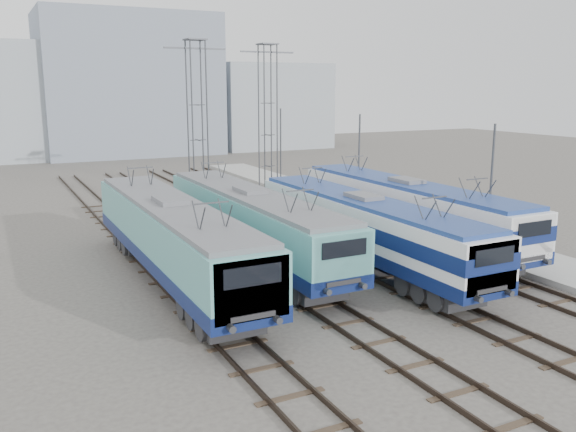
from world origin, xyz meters
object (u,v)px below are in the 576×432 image
at_px(mast_rear, 281,150).
at_px(locomotive_center_left, 252,221).
at_px(catenary_tower_east, 268,114).
at_px(mast_front, 490,194).
at_px(locomotive_far_left, 173,235).
at_px(locomotive_center_right, 365,225).
at_px(catenary_tower_west, 197,117).
at_px(mast_mid, 359,167).
at_px(locomotive_far_right, 408,207).

bearing_deg(mast_rear, locomotive_center_left, -119.78).
distance_m(catenary_tower_east, mast_front, 22.32).
xyz_separation_m(locomotive_far_left, mast_rear, (15.35, 20.46, 1.23)).
xyz_separation_m(locomotive_center_right, catenary_tower_west, (-2.25, 18.29, 4.45)).
xyz_separation_m(locomotive_center_left, mast_rear, (10.85, 18.96, 1.29)).
bearing_deg(mast_front, mast_rear, 90.00).
bearing_deg(locomotive_center_right, catenary_tower_east, 78.17).
height_order(mast_front, mast_rear, same).
bearing_deg(catenary_tower_east, catenary_tower_west, -162.90).
bearing_deg(mast_mid, mast_rear, 90.00).
height_order(locomotive_far_left, mast_rear, mast_rear).
relative_size(locomotive_far_left, mast_front, 2.61).
height_order(locomotive_far_right, mast_mid, mast_mid).
relative_size(catenary_tower_west, catenary_tower_east, 1.00).
distance_m(locomotive_center_right, catenary_tower_west, 18.95).
bearing_deg(catenary_tower_west, locomotive_center_left, -98.55).
xyz_separation_m(locomotive_far_right, mast_mid, (1.85, 7.80, 1.23)).
xyz_separation_m(locomotive_center_left, catenary_tower_west, (2.25, 14.96, 4.43)).
distance_m(locomotive_far_left, catenary_tower_east, 23.14).
distance_m(mast_mid, mast_rear, 12.00).
height_order(locomotive_far_left, mast_front, mast_front).
bearing_deg(locomotive_far_left, locomotive_center_left, 18.38).
height_order(locomotive_center_left, locomotive_far_right, locomotive_center_left).
relative_size(locomotive_center_left, catenary_tower_east, 1.48).
distance_m(locomotive_center_right, mast_rear, 23.21).
distance_m(catenary_tower_west, mast_front, 22.00).
relative_size(locomotive_far_left, locomotive_center_right, 1.07).
height_order(mast_front, mast_mid, same).
bearing_deg(mast_front, locomotive_center_right, 164.90).
relative_size(locomotive_far_left, mast_mid, 2.61).
xyz_separation_m(locomotive_center_left, locomotive_center_right, (4.50, -3.33, -0.02)).
distance_m(locomotive_center_right, mast_front, 6.71).
bearing_deg(mast_mid, locomotive_far_right, -103.35).
height_order(locomotive_far_right, catenary_tower_east, catenary_tower_east).
xyz_separation_m(locomotive_far_right, mast_rear, (1.85, 19.80, 1.23)).
relative_size(locomotive_far_left, catenary_tower_west, 1.52).
height_order(catenary_tower_west, mast_front, catenary_tower_west).
distance_m(catenary_tower_west, catenary_tower_east, 6.80).
bearing_deg(locomotive_far_left, catenary_tower_east, 54.33).
bearing_deg(catenary_tower_west, mast_rear, 24.94).
distance_m(locomotive_far_left, mast_mid, 17.57).
distance_m(locomotive_far_right, catenary_tower_east, 18.33).
bearing_deg(locomotive_far_left, locomotive_far_right, 2.80).
bearing_deg(mast_mid, catenary_tower_west, 137.07).
bearing_deg(catenary_tower_east, mast_front, -84.55).
xyz_separation_m(locomotive_far_left, catenary_tower_east, (13.25, 18.46, 4.37)).
xyz_separation_m(locomotive_far_left, mast_mid, (15.35, 8.46, 1.23)).
xyz_separation_m(locomotive_far_right, catenary_tower_east, (-0.25, 17.80, 4.38)).
bearing_deg(locomotive_far_right, mast_mid, 76.65).
relative_size(locomotive_far_left, locomotive_center_left, 1.03).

